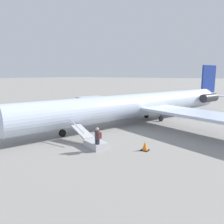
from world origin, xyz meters
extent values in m
plane|color=gray|center=(0.00, 0.00, 0.00)|extent=(600.00, 600.00, 0.00)
cylinder|color=silver|center=(0.00, 0.00, 2.02)|extent=(27.57, 11.57, 2.60)
cone|color=silver|center=(-14.97, 5.10, 2.02)|extent=(4.02, 3.50, 2.55)
cube|color=navy|center=(-14.33, 4.88, 4.75)|extent=(3.51, 1.37, 4.16)
cube|color=silver|center=(-14.67, 5.00, 2.28)|extent=(3.83, 7.39, 0.13)
cube|color=silver|center=(1.00, 7.30, 1.82)|extent=(7.76, 12.57, 0.26)
cube|color=silver|center=(-3.67, -6.39, 1.82)|extent=(7.76, 12.57, 0.26)
cylinder|color=#2D2D33|center=(-11.00, 5.68, 2.21)|extent=(3.33, 2.11, 1.17)
cylinder|color=#2D2D33|center=(-12.18, 2.22, 2.21)|extent=(3.33, 2.11, 1.17)
cylinder|color=black|center=(8.69, -2.96, 0.32)|extent=(0.66, 0.36, 0.64)
cylinder|color=#2D2D33|center=(8.69, -2.96, 0.74)|extent=(0.12, 0.12, 0.20)
cylinder|color=black|center=(-2.30, 2.02, 0.32)|extent=(0.66, 0.36, 0.64)
cylinder|color=#2D2D33|center=(-2.30, 2.02, 0.74)|extent=(0.12, 0.12, 0.20)
cylinder|color=black|center=(-3.05, -0.20, 0.32)|extent=(0.66, 0.36, 0.64)
cylinder|color=#2D2D33|center=(-3.05, -0.20, 0.74)|extent=(0.12, 0.12, 0.20)
cube|color=#B2B2B7|center=(9.39, 1.29, 0.25)|extent=(1.62, 2.06, 0.50)
cube|color=#B2B2B7|center=(8.75, -0.60, 0.84)|extent=(1.57, 2.41, 0.78)
cube|color=#B2B2B7|center=(9.17, -0.75, 1.34)|extent=(0.77, 2.12, 0.73)
cube|color=#23232D|center=(9.89, 1.83, 0.42)|extent=(0.28, 0.33, 0.85)
cylinder|color=#33384C|center=(9.89, 1.83, 1.18)|extent=(0.36, 0.36, 0.65)
sphere|color=tan|center=(9.89, 1.83, 1.62)|extent=(0.24, 0.24, 0.24)
cube|color=#592323|center=(9.97, 2.09, 1.21)|extent=(0.32, 0.26, 0.44)
cube|color=black|center=(7.90, 4.67, 0.01)|extent=(0.59, 0.59, 0.03)
cone|color=orange|center=(7.90, 4.67, 0.32)|extent=(0.45, 0.45, 0.64)
camera|label=1|loc=(21.93, 11.02, 5.48)|focal=35.00mm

